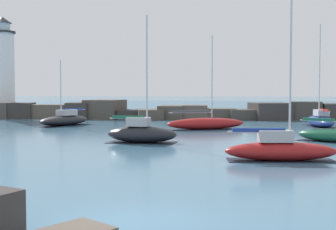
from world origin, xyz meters
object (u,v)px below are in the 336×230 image
(sailboat_moored_7, at_px, (206,123))
(lighthouse, at_px, (3,74))
(sailboat_moored_4, at_px, (280,149))
(mooring_buoy_far_side, at_px, (136,128))
(sailboat_moored_0, at_px, (142,133))
(sailboat_moored_2, at_px, (65,120))
(sailboat_moored_6, at_px, (332,135))
(sailboat_moored_1, at_px, (320,120))

(sailboat_moored_7, bearing_deg, lighthouse, 148.75)
(lighthouse, distance_m, sailboat_moored_4, 51.09)
(lighthouse, height_order, mooring_buoy_far_side, lighthouse)
(lighthouse, bearing_deg, sailboat_moored_0, -50.53)
(sailboat_moored_2, bearing_deg, sailboat_moored_6, -29.41)
(sailboat_moored_0, xyz_separation_m, sailboat_moored_7, (4.50, 12.26, -0.11))
(sailboat_moored_7, bearing_deg, sailboat_moored_6, -47.53)
(lighthouse, height_order, sailboat_moored_6, lighthouse)
(lighthouse, xyz_separation_m, sailboat_moored_7, (29.17, -17.70, -5.62))
(sailboat_moored_0, distance_m, mooring_buoy_far_side, 9.55)
(sailboat_moored_6, height_order, sailboat_moored_7, sailboat_moored_7)
(sailboat_moored_7, bearing_deg, sailboat_moored_2, 166.54)
(lighthouse, height_order, sailboat_moored_1, lighthouse)
(sailboat_moored_2, distance_m, sailboat_moored_7, 16.04)
(lighthouse, relative_size, sailboat_moored_1, 1.31)
(sailboat_moored_0, bearing_deg, sailboat_moored_6, 7.33)
(sailboat_moored_2, relative_size, sailboat_moored_4, 0.81)
(sailboat_moored_1, xyz_separation_m, sailboat_moored_7, (-11.99, -4.54, -0.10))
(sailboat_moored_6, bearing_deg, sailboat_moored_1, 80.80)
(sailboat_moored_0, xyz_separation_m, sailboat_moored_6, (14.06, 1.81, -0.16))
(sailboat_moored_0, distance_m, sailboat_moored_6, 14.18)
(sailboat_moored_0, distance_m, sailboat_moored_4, 12.07)
(lighthouse, distance_m, sailboat_moored_6, 48.22)
(sailboat_moored_4, distance_m, sailboat_moored_7, 20.83)
(lighthouse, bearing_deg, sailboat_moored_4, -48.54)
(sailboat_moored_0, relative_size, mooring_buoy_far_side, 12.48)
(mooring_buoy_far_side, bearing_deg, sailboat_moored_1, 22.00)
(sailboat_moored_4, bearing_deg, sailboat_moored_7, 102.34)
(sailboat_moored_2, bearing_deg, sailboat_moored_4, -50.22)
(lighthouse, bearing_deg, sailboat_moored_2, -45.84)
(sailboat_moored_2, height_order, mooring_buoy_far_side, sailboat_moored_2)
(sailboat_moored_1, distance_m, sailboat_moored_7, 12.82)
(sailboat_moored_0, bearing_deg, mooring_buoy_far_side, 102.20)
(lighthouse, height_order, sailboat_moored_7, lighthouse)
(lighthouse, height_order, sailboat_moored_4, lighthouse)
(sailboat_moored_0, distance_m, sailboat_moored_7, 13.06)
(sailboat_moored_2, relative_size, sailboat_moored_7, 0.80)
(sailboat_moored_2, distance_m, sailboat_moored_6, 28.89)
(sailboat_moored_1, distance_m, sailboat_moored_4, 26.01)
(sailboat_moored_4, bearing_deg, sailboat_moored_2, 129.78)
(sailboat_moored_4, xyz_separation_m, mooring_buoy_far_side, (-10.97, 17.41, -0.36))
(sailboat_moored_4, height_order, sailboat_moored_7, sailboat_moored_7)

